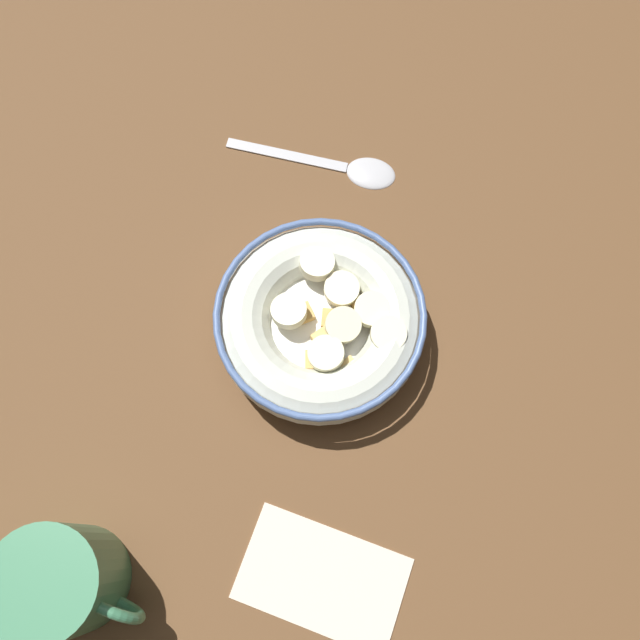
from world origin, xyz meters
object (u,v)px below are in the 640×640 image
object	(u,v)px
spoon	(350,167)
folded_napkin	(322,578)
coffee_mug	(63,582)
cereal_bowl	(321,322)

from	to	relation	value
spoon	folded_napkin	distance (cm)	36.35
spoon	coffee_mug	distance (cm)	42.26
cereal_bowl	spoon	size ratio (longest dim) A/B	1.05
cereal_bowl	coffee_mug	size ratio (longest dim) A/B	1.63
cereal_bowl	folded_napkin	world-z (taller)	cereal_bowl
spoon	cereal_bowl	bearing A→B (deg)	-76.68
spoon	folded_napkin	size ratio (longest dim) A/B	1.32
spoon	coffee_mug	bearing A→B (deg)	-97.35
cereal_bowl	coffee_mug	world-z (taller)	coffee_mug
cereal_bowl	spoon	bearing A→B (deg)	103.32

